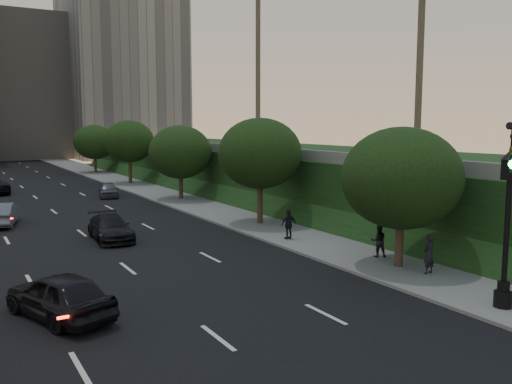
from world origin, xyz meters
TOP-DOWN VIEW (x-y plane):
  - road_surface at (0.00, 30.00)m, footprint 16.00×140.00m
  - sidewalk_right at (10.25, 30.00)m, footprint 4.50×140.00m
  - embankment at (22.00, 28.00)m, footprint 18.00×90.00m
  - parapet_wall at (13.50, 28.00)m, footprint 0.35×90.00m
  - office_block_mid at (6.00, 102.00)m, footprint 22.00×18.00m
  - office_block_right at (24.00, 96.00)m, footprint 20.00×22.00m
  - tree_right_a at (10.30, 8.00)m, footprint 5.20×5.20m
  - tree_right_b at (10.30, 20.00)m, footprint 5.20×5.20m
  - tree_right_c at (10.30, 33.00)m, footprint 5.20×5.20m
  - tree_right_d at (10.30, 47.00)m, footprint 5.20×5.20m
  - tree_right_e at (10.30, 62.00)m, footprint 5.20×5.20m
  - street_lamp at (9.43, 2.26)m, footprint 0.64×0.64m
  - sedan_near_left at (-3.73, 9.12)m, footprint 3.25×4.91m
  - sedan_mid_left at (-3.78, 28.01)m, footprint 2.52×4.69m
  - sedan_near_right at (0.98, 20.35)m, footprint 2.14×4.74m
  - sedan_far_right at (5.58, 38.03)m, footprint 2.32×4.10m
  - pedestrian_a at (10.46, 6.47)m, footprint 0.66×0.48m
  - pedestrian_b at (10.67, 9.70)m, footprint 0.93×0.87m
  - pedestrian_c at (9.22, 15.10)m, footprint 0.95×0.41m

SIDE VIEW (x-z plane):
  - road_surface at x=0.00m, z-range 0.00..0.02m
  - sidewalk_right at x=10.25m, z-range 0.00..0.15m
  - sedan_far_right at x=5.58m, z-range 0.00..1.31m
  - sedan_near_right at x=0.98m, z-range 0.00..1.35m
  - sedan_mid_left at x=-3.78m, z-range 0.00..1.47m
  - sedan_near_left at x=-3.73m, z-range 0.00..1.55m
  - pedestrian_b at x=10.67m, z-range 0.15..1.68m
  - pedestrian_c at x=9.22m, z-range 0.15..1.76m
  - pedestrian_a at x=10.46m, z-range 0.15..1.82m
  - embankment at x=22.00m, z-range 0.00..4.00m
  - street_lamp at x=9.43m, z-range -0.18..5.44m
  - tree_right_a at x=10.30m, z-range 0.90..7.14m
  - tree_right_c at x=10.30m, z-range 0.90..7.14m
  - tree_right_e at x=10.30m, z-range 0.90..7.14m
  - parapet_wall at x=13.50m, z-range 4.00..4.70m
  - tree_right_b at x=10.30m, z-range 1.15..7.88m
  - tree_right_d at x=10.30m, z-range 1.15..7.88m
  - office_block_mid at x=6.00m, z-range 0.00..26.00m
  - office_block_right at x=24.00m, z-range 0.00..36.00m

